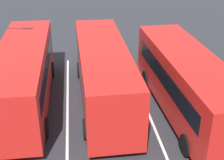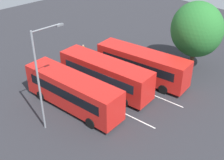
{
  "view_description": "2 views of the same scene",
  "coord_description": "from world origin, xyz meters",
  "views": [
    {
      "loc": [
        -13.86,
        -0.01,
        8.59
      ],
      "look_at": [
        0.11,
        -0.26,
        1.57
      ],
      "focal_mm": 50.93,
      "sensor_mm": 36.0,
      "label": 1
    },
    {
      "loc": [
        -16.7,
        16.62,
        15.31
      ],
      "look_at": [
        -0.0,
        0.04,
        1.32
      ],
      "focal_mm": 46.71,
      "sensor_mm": 36.0,
      "label": 2
    }
  ],
  "objects": [
    {
      "name": "lane_stripe_inner_left",
      "position": [
        0.0,
        2.02,
        0.0
      ],
      "size": [
        12.59,
        1.41,
        0.01
      ],
      "primitive_type": "cube",
      "rotation": [
        0.0,
        0.0,
        0.1
      ],
      "color": "silver",
      "rests_on": "ground"
    },
    {
      "name": "lane_stripe_outer_left",
      "position": [
        0.0,
        -2.02,
        0.0
      ],
      "size": [
        12.59,
        1.41,
        0.01
      ],
      "primitive_type": "cube",
      "rotation": [
        0.0,
        0.0,
        0.1
      ],
      "color": "silver",
      "rests_on": "ground"
    },
    {
      "name": "bus_far_left",
      "position": [
        -0.37,
        -3.84,
        1.68
      ],
      "size": [
        9.94,
        3.79,
        3.05
      ],
      "rotation": [
        0.0,
        0.0,
        0.15
      ],
      "color": "red",
      "rests_on": "ground"
    },
    {
      "name": "ground_plane",
      "position": [
        0.0,
        0.0,
        0.0
      ],
      "size": [
        64.48,
        64.48,
        0.0
      ],
      "primitive_type": "plane",
      "color": "#2B2B30"
    },
    {
      "name": "pedestrian",
      "position": [
        7.64,
        -2.84,
        0.95
      ],
      "size": [
        0.42,
        0.42,
        1.62
      ],
      "rotation": [
        0.0,
        0.0,
        3.57
      ],
      "color": "#232833",
      "rests_on": "ground"
    },
    {
      "name": "bus_center_left",
      "position": [
        0.82,
        0.17,
        1.68
      ],
      "size": [
        9.91,
        3.5,
        3.05
      ],
      "rotation": [
        0.0,
        0.0,
        0.12
      ],
      "color": "red",
      "rests_on": "ground"
    },
    {
      "name": "bus_center_right",
      "position": [
        0.67,
        4.19,
        1.68
      ],
      "size": [
        9.89,
        3.33,
        3.05
      ],
      "rotation": [
        0.0,
        0.0,
        0.1
      ],
      "color": "red",
      "rests_on": "ground"
    }
  ]
}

